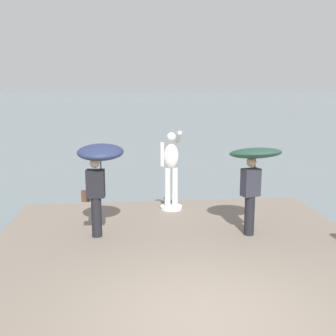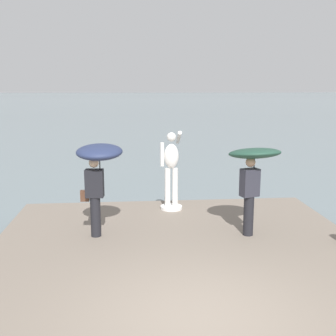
% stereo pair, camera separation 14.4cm
% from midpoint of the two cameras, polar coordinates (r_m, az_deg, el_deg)
% --- Properties ---
extents(ground_plane, '(400.00, 400.00, 0.00)m').
position_cam_midpoint_polar(ground_plane, '(45.44, -4.63, 6.53)').
color(ground_plane, slate).
extents(pier, '(7.70, 9.18, 0.40)m').
position_cam_midpoint_polar(pier, '(7.74, 2.25, -15.04)').
color(pier, slate).
rests_on(pier, ground).
extents(statue_white_figure, '(0.58, 0.85, 2.08)m').
position_cam_midpoint_polar(statue_white_figure, '(10.93, 0.06, -0.43)').
color(statue_white_figure, white).
rests_on(statue_white_figure, pier).
extents(onlooker_left, '(1.06, 1.08, 2.04)m').
position_cam_midpoint_polar(onlooker_left, '(8.94, -9.85, 0.50)').
color(onlooker_left, black).
rests_on(onlooker_left, pier).
extents(onlooker_right, '(1.40, 1.41, 1.99)m').
position_cam_midpoint_polar(onlooker_right, '(9.13, 11.21, 0.49)').
color(onlooker_right, black).
rests_on(onlooker_right, pier).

